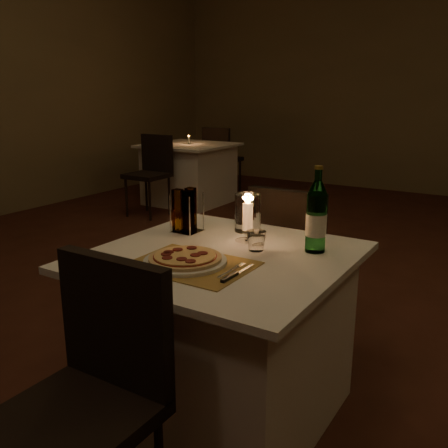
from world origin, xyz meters
The scene contains 17 objects.
floor centered at (0.00, 0.00, -0.01)m, with size 8.00×10.00×0.02m, color #492117.
main_table centered at (0.06, -0.57, 0.37)m, with size 1.00×1.00×0.74m.
chair_near centered at (0.06, -1.29, 0.55)m, with size 0.42×0.42×0.90m.
chair_far centered at (0.06, 0.14, 0.55)m, with size 0.42×0.42×0.90m.
placemat centered at (0.04, -0.75, 0.74)m, with size 0.45×0.34×0.00m, color #A47C39.
plate centered at (0.01, -0.75, 0.75)m, with size 0.32×0.32×0.01m, color white.
pizza centered at (0.01, -0.75, 0.77)m, with size 0.28×0.28×0.02m.
fork centered at (0.20, -0.72, 0.75)m, with size 0.02×0.18×0.00m.
knife centered at (0.24, -0.78, 0.75)m, with size 0.02×0.22×0.01m.
tumbler centered at (0.15, -0.46, 0.78)m, with size 0.08×0.08×0.08m, color white, non-canonical shape.
water_bottle centered at (0.37, -0.34, 0.88)m, with size 0.09×0.09×0.35m.
hurricane_candle centered at (0.07, -0.39, 0.87)m, with size 0.11×0.11×0.22m.
cruet_caddy centered at (-0.25, -0.40, 0.84)m, with size 0.12×0.12×0.21m.
neighbor_table_left centered at (-2.57, 2.82, 0.37)m, with size 1.00×1.00×0.74m.
neighbor_chair_la centered at (-2.57, 2.11, 0.55)m, with size 0.42×0.42×0.90m.
neighbor_chair_lb centered at (-2.57, 3.54, 0.55)m, with size 0.42×0.42×0.90m.
neighbor_candle_left centered at (-2.57, 2.82, 0.79)m, with size 0.03×0.03×0.11m.
Camera 1 is at (1.09, -2.20, 1.38)m, focal length 40.00 mm.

